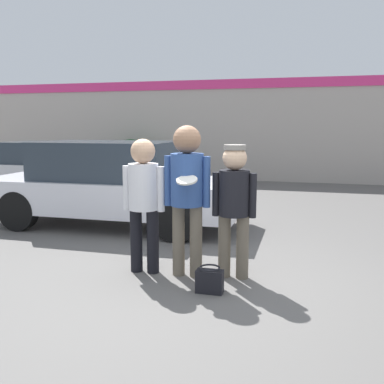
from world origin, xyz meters
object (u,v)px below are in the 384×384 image
at_px(parked_car_near, 111,184).
at_px(handbag, 210,280).
at_px(person_left, 144,194).
at_px(person_middle_with_frisbee, 187,186).
at_px(person_right, 234,199).
at_px(parked_car_far, 55,167).
at_px(shrub, 131,160).

distance_m(parked_car_near, handbag, 3.69).
relative_size(person_left, parked_car_near, 0.36).
bearing_deg(person_middle_with_frisbee, person_right, 9.20).
distance_m(person_left, person_right, 1.11).
xyz_separation_m(parked_car_near, handbag, (2.44, -2.70, -0.63)).
bearing_deg(person_right, parked_car_far, 137.32).
bearing_deg(person_middle_with_frisbee, parked_car_near, 132.61).
height_order(person_middle_with_frisbee, parked_car_far, person_middle_with_frisbee).
xyz_separation_m(parked_car_near, parked_car_far, (-3.24, 3.25, -0.07)).
relative_size(parked_car_far, shrub, 3.46).
relative_size(person_right, shrub, 1.17).
height_order(shrub, handbag, shrub).
height_order(person_left, person_right, person_left).
height_order(person_left, shrub, person_left).
relative_size(parked_car_near, parked_car_far, 0.98).
relative_size(person_left, person_right, 1.04).
xyz_separation_m(person_right, parked_car_far, (-5.86, 5.40, -0.26)).
relative_size(person_left, parked_car_far, 0.35).
xyz_separation_m(person_left, parked_car_far, (-4.75, 5.49, -0.29)).
bearing_deg(shrub, handbag, -62.30).
relative_size(person_left, person_middle_with_frisbee, 0.91).
distance_m(parked_car_near, parked_car_far, 4.59).
height_order(parked_car_far, handbag, parked_car_far).
bearing_deg(person_left, parked_car_far, 130.85).
distance_m(parked_car_far, handbag, 8.25).
bearing_deg(person_middle_with_frisbee, parked_car_far, 134.01).
xyz_separation_m(person_left, person_middle_with_frisbee, (0.55, 0.00, 0.12)).
distance_m(parked_car_far, shrub, 3.15).
bearing_deg(person_left, person_middle_with_frisbee, 0.16).
xyz_separation_m(person_right, handbag, (-0.17, -0.55, -0.82)).
relative_size(person_middle_with_frisbee, shrub, 1.33).
height_order(parked_car_far, shrub, parked_car_far).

